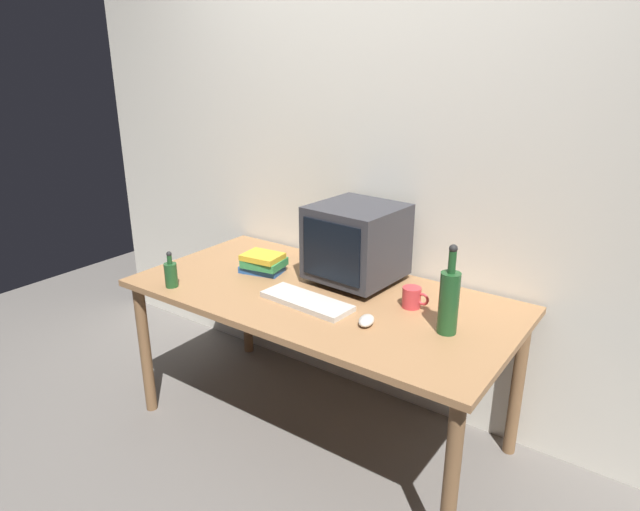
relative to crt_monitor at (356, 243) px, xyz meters
The scene contains 10 objects.
ground_plane 0.95m from the crt_monitor, 104.73° to the right, with size 6.00×6.00×0.00m, color slate.
back_wall 0.43m from the crt_monitor, 101.26° to the left, with size 4.00×0.08×2.50m, color silver.
desk 0.35m from the crt_monitor, 104.73° to the right, with size 1.75×0.87×0.73m.
crt_monitor is the anchor object (origin of this frame).
keyboard 0.39m from the crt_monitor, 95.95° to the right, with size 0.42×0.15×0.02m, color beige.
computer_mouse 0.49m from the crt_monitor, 52.68° to the right, with size 0.06×0.10×0.04m, color beige.
bottle_tall 0.61m from the crt_monitor, 23.03° to the right, with size 0.08×0.08×0.36m.
bottle_short 0.87m from the crt_monitor, 140.14° to the right, with size 0.06×0.06×0.17m.
book_stack 0.49m from the crt_monitor, 158.72° to the right, with size 0.23×0.18×0.10m.
mug 0.40m from the crt_monitor, 17.47° to the right, with size 0.12×0.08×0.09m.
Camera 1 is at (1.33, -1.87, 1.73)m, focal length 30.97 mm.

